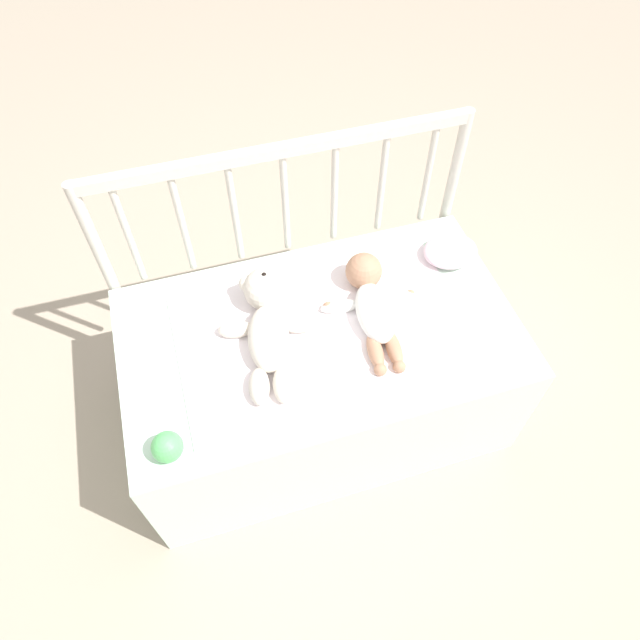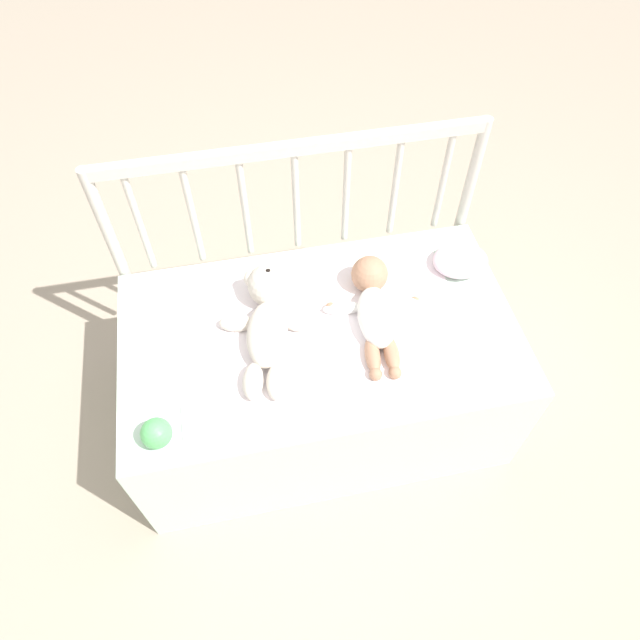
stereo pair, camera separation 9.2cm
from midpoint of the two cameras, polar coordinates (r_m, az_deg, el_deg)
ground_plane at (r=2.12m, az=1.25°, el=-8.69°), size 12.00×12.00×0.00m
crib_mattress at (r=1.91m, az=1.37°, el=-5.33°), size 1.19×0.69×0.48m
crib_rail at (r=1.85m, az=-0.89°, el=10.51°), size 1.19×0.04×0.88m
blanket at (r=1.70m, az=1.82°, el=-1.35°), size 0.86×0.53×0.01m
teddy_bear at (r=1.68m, az=-3.64°, el=0.40°), size 0.30×0.45×0.14m
baby at (r=1.73m, az=6.99°, el=1.36°), size 0.31×0.42×0.12m
small_pillow at (r=1.92m, az=15.20°, el=5.72°), size 0.18×0.15×0.06m
toy_ball at (r=1.54m, az=-14.39°, el=-10.98°), size 0.08×0.08×0.08m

